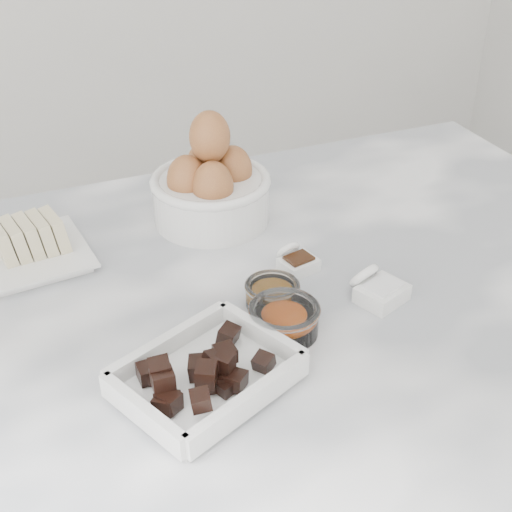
{
  "coord_description": "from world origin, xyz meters",
  "views": [
    {
      "loc": [
        -0.28,
        -0.69,
        1.48
      ],
      "look_at": [
        0.02,
        0.03,
        0.98
      ],
      "focal_mm": 50.0,
      "sensor_mm": 36.0,
      "label": 1
    }
  ],
  "objects_px": {
    "butter_plate": "(25,247)",
    "salt_spoon": "(377,289)",
    "chocolate_dish": "(207,371)",
    "honey_bowl": "(272,293)",
    "egg_bowl": "(211,186)",
    "vanilla_spoon": "(296,261)",
    "sugar_ramekin": "(190,215)",
    "zest_bowl": "(284,318)"
  },
  "relations": [
    {
      "from": "butter_plate",
      "to": "salt_spoon",
      "type": "relative_size",
      "value": 1.98
    },
    {
      "from": "chocolate_dish",
      "to": "honey_bowl",
      "type": "xyz_separation_m",
      "value": [
        0.13,
        0.11,
        -0.01
      ]
    },
    {
      "from": "chocolate_dish",
      "to": "butter_plate",
      "type": "relative_size",
      "value": 1.32
    },
    {
      "from": "egg_bowl",
      "to": "honey_bowl",
      "type": "bearing_deg",
      "value": -90.47
    },
    {
      "from": "chocolate_dish",
      "to": "vanilla_spoon",
      "type": "relative_size",
      "value": 3.44
    },
    {
      "from": "vanilla_spoon",
      "to": "honey_bowl",
      "type": "bearing_deg",
      "value": -135.15
    },
    {
      "from": "butter_plate",
      "to": "sugar_ramekin",
      "type": "xyz_separation_m",
      "value": [
        0.23,
        -0.01,
        0.0
      ]
    },
    {
      "from": "butter_plate",
      "to": "egg_bowl",
      "type": "distance_m",
      "value": 0.28
    },
    {
      "from": "sugar_ramekin",
      "to": "vanilla_spoon",
      "type": "xyz_separation_m",
      "value": [
        0.1,
        -0.15,
        -0.01
      ]
    },
    {
      "from": "vanilla_spoon",
      "to": "salt_spoon",
      "type": "bearing_deg",
      "value": -57.4
    },
    {
      "from": "sugar_ramekin",
      "to": "honey_bowl",
      "type": "xyz_separation_m",
      "value": [
        0.04,
        -0.21,
        -0.01
      ]
    },
    {
      "from": "sugar_ramekin",
      "to": "egg_bowl",
      "type": "bearing_deg",
      "value": 25.21
    },
    {
      "from": "honey_bowl",
      "to": "vanilla_spoon",
      "type": "xyz_separation_m",
      "value": [
        0.06,
        0.06,
        -0.0
      ]
    },
    {
      "from": "zest_bowl",
      "to": "butter_plate",
      "type": "bearing_deg",
      "value": 133.43
    },
    {
      "from": "butter_plate",
      "to": "salt_spoon",
      "type": "bearing_deg",
      "value": -33.0
    },
    {
      "from": "egg_bowl",
      "to": "salt_spoon",
      "type": "height_order",
      "value": "egg_bowl"
    },
    {
      "from": "butter_plate",
      "to": "egg_bowl",
      "type": "bearing_deg",
      "value": 2.87
    },
    {
      "from": "vanilla_spoon",
      "to": "salt_spoon",
      "type": "relative_size",
      "value": 0.76
    },
    {
      "from": "honey_bowl",
      "to": "salt_spoon",
      "type": "distance_m",
      "value": 0.13
    },
    {
      "from": "zest_bowl",
      "to": "vanilla_spoon",
      "type": "distance_m",
      "value": 0.14
    },
    {
      "from": "salt_spoon",
      "to": "sugar_ramekin",
      "type": "bearing_deg",
      "value": 123.18
    },
    {
      "from": "chocolate_dish",
      "to": "honey_bowl",
      "type": "height_order",
      "value": "chocolate_dish"
    },
    {
      "from": "egg_bowl",
      "to": "zest_bowl",
      "type": "distance_m",
      "value": 0.29
    },
    {
      "from": "honey_bowl",
      "to": "zest_bowl",
      "type": "bearing_deg",
      "value": -99.74
    },
    {
      "from": "sugar_ramekin",
      "to": "salt_spoon",
      "type": "height_order",
      "value": "same"
    },
    {
      "from": "chocolate_dish",
      "to": "zest_bowl",
      "type": "relative_size",
      "value": 2.6
    },
    {
      "from": "sugar_ramekin",
      "to": "salt_spoon",
      "type": "xyz_separation_m",
      "value": [
        0.17,
        -0.26,
        -0.01
      ]
    },
    {
      "from": "sugar_ramekin",
      "to": "chocolate_dish",
      "type": "bearing_deg",
      "value": -104.98
    },
    {
      "from": "honey_bowl",
      "to": "salt_spoon",
      "type": "height_order",
      "value": "salt_spoon"
    },
    {
      "from": "egg_bowl",
      "to": "zest_bowl",
      "type": "height_order",
      "value": "egg_bowl"
    },
    {
      "from": "egg_bowl",
      "to": "honey_bowl",
      "type": "height_order",
      "value": "egg_bowl"
    },
    {
      "from": "butter_plate",
      "to": "zest_bowl",
      "type": "relative_size",
      "value": 1.96
    },
    {
      "from": "butter_plate",
      "to": "vanilla_spoon",
      "type": "xyz_separation_m",
      "value": [
        0.34,
        -0.16,
        -0.01
      ]
    },
    {
      "from": "butter_plate",
      "to": "honey_bowl",
      "type": "xyz_separation_m",
      "value": [
        0.27,
        -0.22,
        -0.01
      ]
    },
    {
      "from": "salt_spoon",
      "to": "butter_plate",
      "type": "bearing_deg",
      "value": 147.0
    },
    {
      "from": "butter_plate",
      "to": "zest_bowl",
      "type": "bearing_deg",
      "value": -46.57
    },
    {
      "from": "sugar_ramekin",
      "to": "zest_bowl",
      "type": "xyz_separation_m",
      "value": [
        0.03,
        -0.27,
        -0.0
      ]
    },
    {
      "from": "honey_bowl",
      "to": "zest_bowl",
      "type": "relative_size",
      "value": 0.81
    },
    {
      "from": "zest_bowl",
      "to": "egg_bowl",
      "type": "bearing_deg",
      "value": 87.66
    },
    {
      "from": "butter_plate",
      "to": "salt_spoon",
      "type": "height_order",
      "value": "butter_plate"
    },
    {
      "from": "butter_plate",
      "to": "zest_bowl",
      "type": "xyz_separation_m",
      "value": [
        0.26,
        -0.28,
        -0.0
      ]
    },
    {
      "from": "chocolate_dish",
      "to": "egg_bowl",
      "type": "relative_size",
      "value": 1.25
    }
  ]
}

